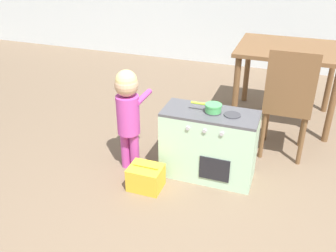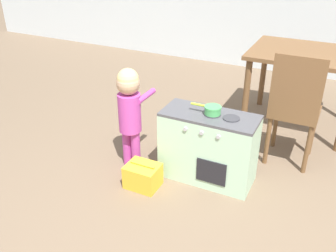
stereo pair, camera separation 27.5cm
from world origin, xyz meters
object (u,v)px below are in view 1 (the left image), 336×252
object	(u,v)px
child_figure	(128,107)
dining_chair_near	(288,103)
play_kitchen	(209,145)
dining_table	(289,59)
toy_basket	(146,177)
toy_pot	(213,107)

from	to	relation	value
child_figure	dining_chair_near	size ratio (longest dim) A/B	0.88
play_kitchen	child_figure	size ratio (longest dim) A/B	0.84
play_kitchen	dining_chair_near	size ratio (longest dim) A/B	0.75
child_figure	dining_table	xyz separation A→B (m)	(1.05, 1.28, 0.09)
toy_basket	dining_chair_near	xyz separation A→B (m)	(0.89, 0.79, 0.40)
toy_pot	child_figure	size ratio (longest dim) A/B	0.27
dining_table	dining_chair_near	bearing A→B (deg)	-85.60
child_figure	dining_table	world-z (taller)	child_figure
toy_basket	dining_table	world-z (taller)	dining_table
play_kitchen	dining_chair_near	distance (m)	0.73
play_kitchen	dining_table	distance (m)	1.31
toy_basket	dining_chair_near	size ratio (longest dim) A/B	0.26
play_kitchen	toy_basket	world-z (taller)	play_kitchen
play_kitchen	child_figure	bearing A→B (deg)	-170.63
play_kitchen	dining_chair_near	xyz separation A→B (m)	(0.50, 0.48, 0.22)
toy_pot	toy_basket	xyz separation A→B (m)	(-0.40, -0.31, -0.49)
child_figure	toy_pot	bearing A→B (deg)	9.22
toy_basket	play_kitchen	bearing A→B (deg)	38.96
dining_chair_near	dining_table	bearing A→B (deg)	94.40
dining_table	toy_basket	bearing A→B (deg)	-119.12
toy_basket	dining_chair_near	distance (m)	1.25
dining_table	dining_chair_near	xyz separation A→B (m)	(0.05, -0.71, -0.13)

